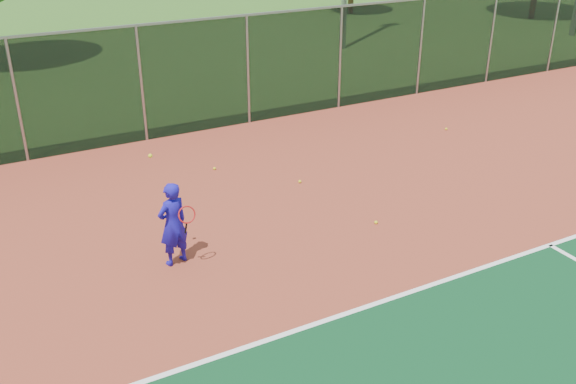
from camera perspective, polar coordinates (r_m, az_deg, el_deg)
name	(u,v)px	position (r m, az deg, el deg)	size (l,w,h in m)	color
court_apron	(512,303)	(11.11, 19.25, -9.30)	(30.00, 20.00, 0.02)	brown
fence_back	(248,69)	(18.00, -3.59, 10.86)	(30.00, 0.06, 3.03)	black
tennis_player	(173,224)	(11.31, -10.19, -2.80)	(0.65, 0.67, 2.10)	#1911A2
practice_ball_0	(446,129)	(18.31, 13.88, 5.47)	(0.07, 0.07, 0.07)	yellow
practice_ball_3	(214,168)	(15.31, -6.55, 2.09)	(0.07, 0.07, 0.07)	yellow
practice_ball_4	(376,222)	(12.88, 7.83, -2.69)	(0.07, 0.07, 0.07)	yellow
practice_ball_8	(300,181)	(14.53, 1.06, 0.94)	(0.07, 0.07, 0.07)	yellow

